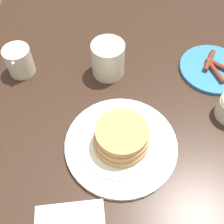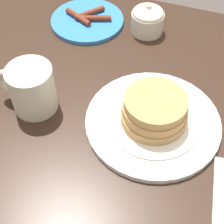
{
  "view_description": "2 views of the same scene",
  "coord_description": "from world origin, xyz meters",
  "px_view_note": "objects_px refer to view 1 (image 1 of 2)",
  "views": [
    {
      "loc": [
        -0.25,
        0.02,
        1.36
      ],
      "look_at": [
        0.13,
        0.02,
        0.8
      ],
      "focal_mm": 45.0,
      "sensor_mm": 36.0,
      "label": 1
    },
    {
      "loc": [
        -0.01,
        0.41,
        1.3
      ],
      "look_at": [
        0.13,
        0.02,
        0.8
      ],
      "focal_mm": 55.0,
      "sensor_mm": 36.0,
      "label": 2
    }
  ],
  "objects_px": {
    "pancake_plate": "(120,141)",
    "coffee_mug": "(108,58)",
    "side_plate_bacon": "(213,68)",
    "creamer_pitcher": "(19,60)"
  },
  "relations": [
    {
      "from": "pancake_plate",
      "to": "side_plate_bacon",
      "type": "bearing_deg",
      "value": -47.04
    },
    {
      "from": "side_plate_bacon",
      "to": "coffee_mug",
      "type": "xyz_separation_m",
      "value": [
        -0.01,
        0.3,
        0.04
      ]
    },
    {
      "from": "side_plate_bacon",
      "to": "coffee_mug",
      "type": "relative_size",
      "value": 1.5
    },
    {
      "from": "side_plate_bacon",
      "to": "creamer_pitcher",
      "type": "height_order",
      "value": "creamer_pitcher"
    },
    {
      "from": "pancake_plate",
      "to": "creamer_pitcher",
      "type": "relative_size",
      "value": 2.4
    },
    {
      "from": "side_plate_bacon",
      "to": "creamer_pitcher",
      "type": "relative_size",
      "value": 1.7
    },
    {
      "from": "creamer_pitcher",
      "to": "side_plate_bacon",
      "type": "bearing_deg",
      "value": -88.96
    },
    {
      "from": "pancake_plate",
      "to": "side_plate_bacon",
      "type": "height_order",
      "value": "pancake_plate"
    },
    {
      "from": "pancake_plate",
      "to": "coffee_mug",
      "type": "xyz_separation_m",
      "value": [
        0.24,
        0.03,
        0.03
      ]
    },
    {
      "from": "pancake_plate",
      "to": "coffee_mug",
      "type": "bearing_deg",
      "value": 7.68
    }
  ]
}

